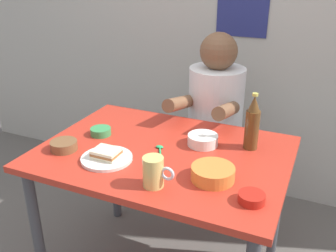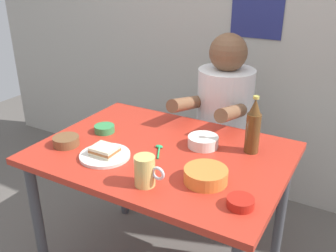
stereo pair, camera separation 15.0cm
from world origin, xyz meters
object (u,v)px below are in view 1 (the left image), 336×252
(beer_mug, at_px, (154,172))
(beer_bottle, at_px, (252,124))
(plate_orange, at_px, (107,158))
(soup_bowl_orange, at_px, (213,173))
(stool, at_px, (212,165))
(person_seated, at_px, (215,103))
(dining_table, at_px, (164,168))
(sandwich, at_px, (106,153))

(beer_mug, bearing_deg, beer_bottle, 60.35)
(plate_orange, relative_size, soup_bowl_orange, 1.29)
(stool, relative_size, beer_mug, 3.57)
(person_seated, distance_m, beer_mug, 0.90)
(soup_bowl_orange, bearing_deg, plate_orange, -175.81)
(stool, bearing_deg, person_seated, -90.00)
(soup_bowl_orange, bearing_deg, beer_bottle, 77.41)
(dining_table, distance_m, sandwich, 0.29)
(dining_table, xyz_separation_m, beer_bottle, (0.35, 0.18, 0.21))
(plate_orange, bearing_deg, sandwich, 90.00)
(beer_mug, xyz_separation_m, beer_bottle, (0.26, 0.46, 0.06))
(person_seated, distance_m, plate_orange, 0.83)
(plate_orange, distance_m, sandwich, 0.02)
(stool, height_order, plate_orange, plate_orange)
(dining_table, bearing_deg, person_seated, 85.59)
(stool, distance_m, beer_mug, 1.01)
(person_seated, height_order, beer_mug, person_seated)
(stool, height_order, soup_bowl_orange, soup_bowl_orange)
(sandwich, distance_m, beer_mug, 0.29)
(person_seated, bearing_deg, sandwich, -106.35)
(plate_orange, bearing_deg, soup_bowl_orange, 4.19)
(dining_table, xyz_separation_m, person_seated, (0.05, 0.62, 0.12))
(sandwich, relative_size, beer_mug, 0.87)
(dining_table, bearing_deg, soup_bowl_orange, -27.41)
(stool, relative_size, person_seated, 0.63)
(sandwich, xyz_separation_m, soup_bowl_orange, (0.46, 0.03, -0.00))
(dining_table, distance_m, beer_bottle, 0.45)
(plate_orange, xyz_separation_m, beer_mug, (0.27, -0.10, 0.05))
(stool, bearing_deg, plate_orange, -106.14)
(person_seated, xyz_separation_m, beer_bottle, (0.30, -0.43, 0.09))
(plate_orange, xyz_separation_m, beer_bottle, (0.54, 0.36, 0.11))
(sandwich, bearing_deg, stool, 73.86)
(stool, xyz_separation_m, beer_bottle, (0.30, -0.45, 0.51))
(beer_bottle, bearing_deg, beer_mug, -119.65)
(person_seated, bearing_deg, beer_bottle, -55.21)
(person_seated, bearing_deg, plate_orange, -106.35)
(dining_table, height_order, sandwich, sandwich)
(dining_table, bearing_deg, plate_orange, -136.36)
(sandwich, distance_m, beer_bottle, 0.65)
(plate_orange, distance_m, soup_bowl_orange, 0.46)
(plate_orange, bearing_deg, stool, 73.86)
(plate_orange, xyz_separation_m, soup_bowl_orange, (0.46, 0.03, 0.02))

